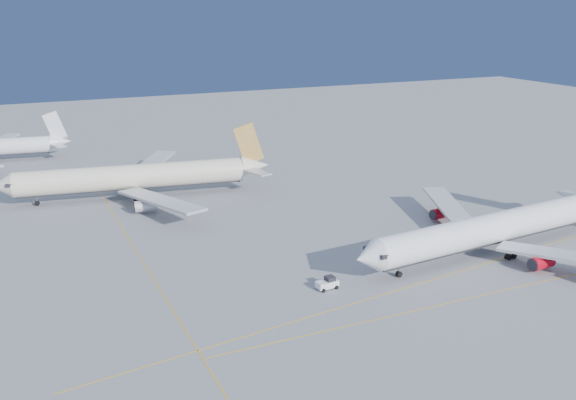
# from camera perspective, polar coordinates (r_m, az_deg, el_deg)

# --- Properties ---
(ground) EXTENTS (500.00, 500.00, 0.00)m
(ground) POSITION_cam_1_polar(r_m,az_deg,el_deg) (118.16, 9.28, -6.44)
(ground) COLOR slate
(ground) RESTS_ON ground
(taxiway_lines) EXTENTS (118.86, 140.00, 0.02)m
(taxiway_lines) POSITION_cam_1_polar(r_m,az_deg,el_deg) (116.38, 1.44, -6.58)
(taxiway_lines) COLOR #D89D0C
(taxiway_lines) RESTS_ON ground
(airliner_virgin) EXTENTS (67.51, 60.36, 16.65)m
(airliner_virgin) POSITION_cam_1_polar(r_m,az_deg,el_deg) (131.19, 18.17, -2.34)
(airliner_virgin) COLOR white
(airliner_virgin) RESTS_ON ground
(airliner_etihad) EXTENTS (67.80, 62.11, 17.71)m
(airliner_etihad) POSITION_cam_1_polar(r_m,az_deg,el_deg) (164.29, -13.16, 2.03)
(airliner_etihad) COLOR beige
(airliner_etihad) RESTS_ON ground
(pushback_tug) EXTENTS (3.90, 2.57, 2.12)m
(pushback_tug) POSITION_cam_1_polar(r_m,az_deg,el_deg) (110.54, 3.54, -7.38)
(pushback_tug) COLOR white
(pushback_tug) RESTS_ON ground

